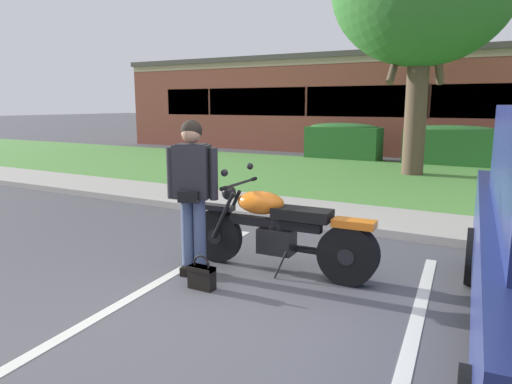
{
  "coord_description": "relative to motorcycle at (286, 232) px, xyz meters",
  "views": [
    {
      "loc": [
        2.1,
        -3.44,
        1.87
      ],
      "look_at": [
        -0.58,
        1.31,
        0.85
      ],
      "focal_mm": 33.17,
      "sensor_mm": 36.0,
      "label": 1
    }
  ],
  "objects": [
    {
      "name": "curb_strip",
      "position": [
        0.09,
        2.05,
        -0.42
      ],
      "size": [
        60.0,
        0.2,
        0.12
      ],
      "primitive_type": "cube",
      "color": "#ADA89E",
      "rests_on": "ground"
    },
    {
      "name": "motorcycle",
      "position": [
        0.0,
        0.0,
        0.0
      ],
      "size": [
        2.24,
        0.82,
        1.18
      ],
      "color": "black",
      "rests_on": "ground"
    },
    {
      "name": "rider_person",
      "position": [
        -0.88,
        -0.51,
        0.51
      ],
      "size": [
        0.55,
        0.37,
        1.7
      ],
      "color": "black",
      "rests_on": "ground"
    },
    {
      "name": "brick_building",
      "position": [
        -0.66,
        17.5,
        1.4
      ],
      "size": [
        26.63,
        10.53,
        3.75
      ],
      "color": "brown",
      "rests_on": "ground"
    },
    {
      "name": "stall_stripe_1",
      "position": [
        1.56,
        -0.92,
        -0.48
      ],
      "size": [
        0.54,
        4.39,
        0.01
      ],
      "primitive_type": "cube",
      "rotation": [
        0.0,
        0.0,
        0.09
      ],
      "color": "silver",
      "rests_on": "ground"
    },
    {
      "name": "ground_plane",
      "position": [
        0.09,
        -1.12,
        -0.48
      ],
      "size": [
        140.0,
        140.0,
        0.0
      ],
      "primitive_type": "plane",
      "color": "#4C4C51"
    },
    {
      "name": "handbag",
      "position": [
        -0.54,
        -0.84,
        -0.34
      ],
      "size": [
        0.28,
        0.13,
        0.36
      ],
      "color": "black",
      "rests_on": "ground"
    },
    {
      "name": "concrete_walk",
      "position": [
        0.09,
        2.9,
        -0.44
      ],
      "size": [
        60.0,
        1.5,
        0.08
      ],
      "primitive_type": "cube",
      "color": "#ADA89E",
      "rests_on": "ground"
    },
    {
      "name": "hedge_center_left",
      "position": [
        0.31,
        10.81,
        0.17
      ],
      "size": [
        2.74,
        0.9,
        1.24
      ],
      "color": "#286028",
      "rests_on": "ground"
    },
    {
      "name": "stall_stripe_0",
      "position": [
        -1.05,
        -0.92,
        -0.48
      ],
      "size": [
        0.54,
        4.39,
        0.01
      ],
      "primitive_type": "cube",
      "rotation": [
        0.0,
        0.0,
        0.09
      ],
      "color": "silver",
      "rests_on": "ground"
    },
    {
      "name": "hedge_left",
      "position": [
        -3.1,
        10.81,
        0.17
      ],
      "size": [
        2.49,
        0.9,
        1.24
      ],
      "color": "#286028",
      "rests_on": "ground"
    },
    {
      "name": "grass_lawn",
      "position": [
        0.09,
        7.09,
        -0.45
      ],
      "size": [
        60.0,
        6.88,
        0.06
      ],
      "primitive_type": "cube",
      "color": "#518E3D",
      "rests_on": "ground"
    }
  ]
}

